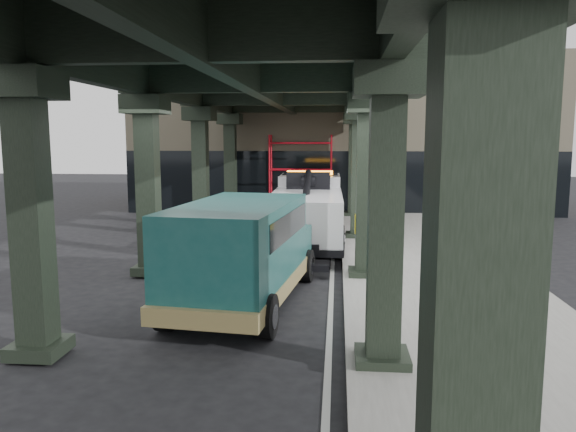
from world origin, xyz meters
The scene contains 8 objects.
ground centered at (0.00, 0.00, 0.00)m, with size 90.00×90.00×0.00m, color black.
sidewalk centered at (4.50, 2.00, 0.07)m, with size 5.00×40.00×0.15m, color gray.
lane_stripe centered at (1.70, 2.00, 0.01)m, with size 0.12×38.00×0.01m, color silver.
viaduct centered at (-0.40, 2.00, 5.46)m, with size 7.40×32.00×6.40m.
building centered at (2.00, 20.00, 4.00)m, with size 22.00×10.00×8.00m, color #C6B793.
scaffolding centered at (0.00, 14.64, 2.11)m, with size 3.08×0.88×4.00m.
tow_truck centered at (0.77, 6.92, 1.33)m, with size 2.62×8.37×2.73m.
towed_van centered at (-0.32, -0.65, 1.31)m, with size 3.00×6.23×2.44m.
Camera 1 is at (1.82, -13.07, 3.86)m, focal length 35.00 mm.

